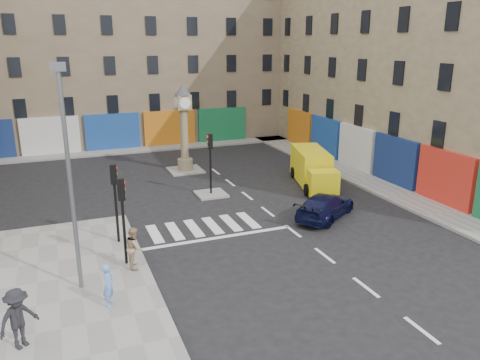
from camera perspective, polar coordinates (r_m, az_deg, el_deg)
ground at (r=22.84m, az=7.64°, el=-7.11°), size 120.00×120.00×0.00m
sidewalk_left at (r=18.52m, az=-21.11°, el=-13.85°), size 7.00×16.00×0.15m
sidewalk_right at (r=35.23m, az=12.16°, el=1.29°), size 2.60×30.00×0.15m
sidewalk_far at (r=41.86m, az=-12.27°, el=3.68°), size 32.00×2.40×0.15m
island_near at (r=28.94m, az=-3.55°, el=-1.72°), size 1.80×1.80×0.12m
island_far at (r=34.46m, az=-6.67°, el=1.19°), size 2.40×2.40×0.12m
building_right at (r=37.97m, az=21.10°, el=13.79°), size 10.00×30.00×16.00m
building_far at (r=46.62m, az=-14.18°, el=15.29°), size 32.00×10.00×17.00m
traffic_light_left_near at (r=19.59m, az=-14.13°, el=-3.31°), size 0.28×0.22×3.70m
traffic_light_left_far at (r=21.86m, az=-15.01°, el=-1.30°), size 0.28×0.22×3.70m
traffic_light_island at (r=28.25m, az=-3.64°, el=3.16°), size 0.28×0.22×3.70m
lamp_post at (r=17.50m, az=-20.14°, el=1.25°), size 0.50×0.25×8.30m
clock_pillar at (r=33.71m, az=-6.86°, el=6.92°), size 1.20×1.20×6.10m
navy_sedan at (r=25.48m, az=10.35°, el=-3.12°), size 4.78×4.05×1.31m
yellow_van at (r=31.14m, az=8.85°, el=1.43°), size 3.42×6.35×2.21m
pedestrian_blue at (r=17.36m, az=-15.73°, el=-12.20°), size 0.58×0.68×1.57m
pedestrian_tan at (r=19.79m, az=-12.75°, el=-8.02°), size 0.76×0.92×1.73m
pedestrian_dark at (r=16.06m, az=-25.42°, el=-15.01°), size 1.44×1.32×1.95m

